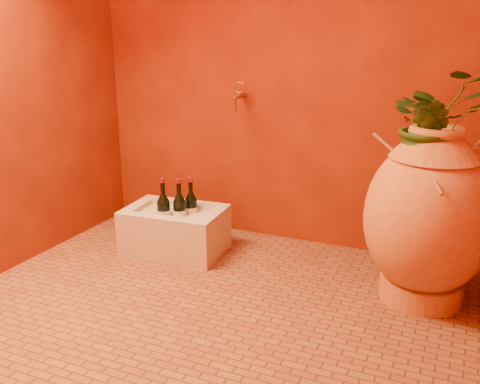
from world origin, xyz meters
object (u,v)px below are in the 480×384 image
at_px(amphora, 428,217).
at_px(wine_bottle_a, 180,212).
at_px(stone_basin, 175,231).
at_px(wine_bottle_c, 164,212).
at_px(wall_tap, 239,95).
at_px(wine_bottle_b, 191,209).

bearing_deg(amphora, wine_bottle_a, 179.79).
bearing_deg(stone_basin, wine_bottle_c, -119.73).
distance_m(amphora, wall_tap, 1.31).
distance_m(wine_bottle_a, wine_bottle_c, 0.09).
relative_size(stone_basin, wine_bottle_b, 1.99).
bearing_deg(stone_basin, wall_tap, 58.54).
relative_size(amphora, wine_bottle_b, 2.87).
relative_size(wine_bottle_a, wine_bottle_b, 1.04).
bearing_deg(wine_bottle_b, wine_bottle_c, -129.30).
bearing_deg(amphora, wine_bottle_c, -178.43).
relative_size(stone_basin, wall_tap, 3.48).
bearing_deg(wine_bottle_c, wine_bottle_b, 50.70).
relative_size(wine_bottle_b, wine_bottle_c, 0.94).
xyz_separation_m(stone_basin, wine_bottle_c, (-0.03, -0.06, 0.13)).
bearing_deg(amphora, wall_tap, 160.49).
xyz_separation_m(wine_bottle_a, wine_bottle_b, (0.03, 0.09, -0.00)).
relative_size(wine_bottle_a, wall_tap, 1.83).
height_order(wine_bottle_a, wine_bottle_c, wine_bottle_c).
height_order(amphora, wall_tap, wall_tap).
distance_m(wine_bottle_b, wine_bottle_c, 0.17).
height_order(amphora, wine_bottle_a, amphora).
distance_m(amphora, wine_bottle_a, 1.36).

